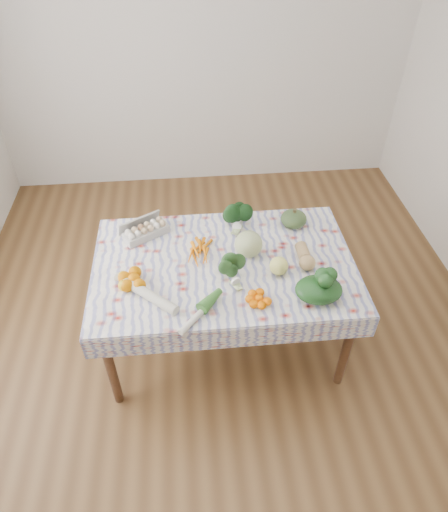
# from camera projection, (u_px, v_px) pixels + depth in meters

# --- Properties ---
(ground) EXTENTS (4.50, 4.50, 0.00)m
(ground) POSITION_uv_depth(u_px,v_px,m) (224.00, 338.00, 3.41)
(ground) COLOR brown
(ground) RESTS_ON ground
(wall_back) EXTENTS (4.00, 0.04, 2.80)m
(wall_back) POSITION_uv_depth(u_px,v_px,m) (200.00, 44.00, 4.14)
(wall_back) COLOR silver
(wall_back) RESTS_ON ground
(dining_table) EXTENTS (1.60, 1.00, 0.75)m
(dining_table) POSITION_uv_depth(u_px,v_px,m) (224.00, 272.00, 2.95)
(dining_table) COLOR brown
(dining_table) RESTS_ON ground
(tablecloth) EXTENTS (1.66, 1.06, 0.01)m
(tablecloth) POSITION_uv_depth(u_px,v_px,m) (224.00, 263.00, 2.90)
(tablecloth) COLOR white
(tablecloth) RESTS_ON dining_table
(egg_carton) EXTENTS (0.33, 0.26, 0.08)m
(egg_carton) POSITION_uv_depth(u_px,v_px,m) (146.00, 231.00, 3.07)
(egg_carton) COLOR #B4B4AE
(egg_carton) RESTS_ON tablecloth
(carrot_bunch) EXTENTS (0.26, 0.25, 0.04)m
(carrot_bunch) POSITION_uv_depth(u_px,v_px,m) (198.00, 251.00, 2.95)
(carrot_bunch) COLOR orange
(carrot_bunch) RESTS_ON tablecloth
(kale_bunch) EXTENTS (0.20, 0.18, 0.15)m
(kale_bunch) POSITION_uv_depth(u_px,v_px,m) (238.00, 218.00, 3.12)
(kale_bunch) COLOR black
(kale_bunch) RESTS_ON tablecloth
(kabocha_squash) EXTENTS (0.23, 0.23, 0.12)m
(kabocha_squash) POSITION_uv_depth(u_px,v_px,m) (294.00, 219.00, 3.14)
(kabocha_squash) COLOR #364E27
(kabocha_squash) RESTS_ON tablecloth
(cabbage) EXTENTS (0.23, 0.23, 0.18)m
(cabbage) POSITION_uv_depth(u_px,v_px,m) (249.00, 244.00, 2.90)
(cabbage) COLOR #A7B679
(cabbage) RESTS_ON tablecloth
(butternut_squash) EXTENTS (0.11, 0.22, 0.10)m
(butternut_squash) POSITION_uv_depth(u_px,v_px,m) (305.00, 256.00, 2.87)
(butternut_squash) COLOR tan
(butternut_squash) RESTS_ON tablecloth
(orange_cluster) EXTENTS (0.30, 0.30, 0.08)m
(orange_cluster) POSITION_uv_depth(u_px,v_px,m) (134.00, 279.00, 2.73)
(orange_cluster) COLOR #D37100
(orange_cluster) RESTS_ON tablecloth
(broccoli) EXTENTS (0.19, 0.19, 0.11)m
(broccoli) POSITION_uv_depth(u_px,v_px,m) (232.00, 275.00, 2.74)
(broccoli) COLOR #224A1D
(broccoli) RESTS_ON tablecloth
(mandarin_cluster) EXTENTS (0.23, 0.23, 0.05)m
(mandarin_cluster) POSITION_uv_depth(u_px,v_px,m) (259.00, 298.00, 2.63)
(mandarin_cluster) COLOR #FF7100
(mandarin_cluster) RESTS_ON tablecloth
(grapefruit) EXTENTS (0.14, 0.14, 0.12)m
(grapefruit) POSITION_uv_depth(u_px,v_px,m) (279.00, 266.00, 2.79)
(grapefruit) COLOR #E8E86C
(grapefruit) RESTS_ON tablecloth
(spinach_bag) EXTENTS (0.30, 0.26, 0.12)m
(spinach_bag) POSITION_uv_depth(u_px,v_px,m) (319.00, 290.00, 2.64)
(spinach_bag) COLOR #143413
(spinach_bag) RESTS_ON tablecloth
(daikon) EXTENTS (0.36, 0.33, 0.06)m
(daikon) POSITION_uv_depth(u_px,v_px,m) (150.00, 295.00, 2.64)
(daikon) COLOR beige
(daikon) RESTS_ON tablecloth
(leek) EXTENTS (0.26, 0.29, 0.04)m
(leek) POSITION_uv_depth(u_px,v_px,m) (200.00, 313.00, 2.56)
(leek) COLOR silver
(leek) RESTS_ON tablecloth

